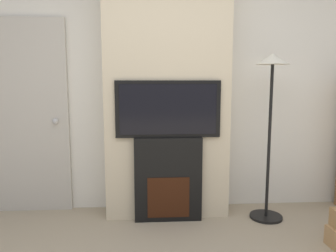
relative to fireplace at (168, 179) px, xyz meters
name	(u,v)px	position (x,y,z in m)	size (l,w,h in m)	color
wall_back	(166,82)	(0.00, 0.38, 0.94)	(6.00, 0.06, 2.70)	silver
chimney_breast	(167,82)	(0.00, 0.18, 0.94)	(1.22, 0.35, 2.70)	beige
fireplace	(168,179)	(0.00, 0.00, 0.00)	(0.65, 0.15, 0.83)	black
television	(168,109)	(0.00, 0.00, 0.69)	(1.00, 0.07, 0.54)	black
floor_lamp	(271,98)	(0.98, -0.03, 0.79)	(0.32, 0.32, 1.62)	black
entry_door	(27,117)	(-1.43, 0.32, 0.58)	(0.85, 0.09, 1.99)	#BCB7AD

